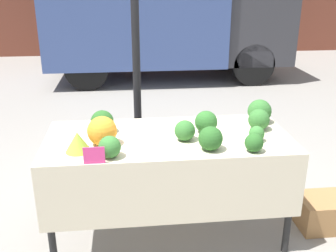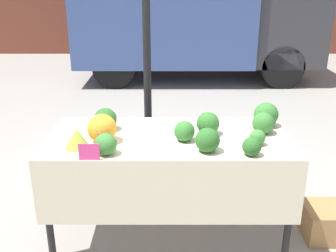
{
  "view_description": "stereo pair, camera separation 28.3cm",
  "coord_description": "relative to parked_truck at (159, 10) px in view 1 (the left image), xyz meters",
  "views": [
    {
      "loc": [
        -0.29,
        -2.63,
        1.9
      ],
      "look_at": [
        0.0,
        0.0,
        0.89
      ],
      "focal_mm": 42.0,
      "sensor_mm": 36.0,
      "label": 1
    },
    {
      "loc": [
        -0.01,
        -2.64,
        1.9
      ],
      "look_at": [
        0.0,
        0.0,
        0.89
      ],
      "focal_mm": 42.0,
      "sensor_mm": 36.0,
      "label": 2
    }
  ],
  "objects": [
    {
      "name": "broccoli_head_2",
      "position": [
        0.22,
        -5.24,
        -0.44
      ],
      "size": [
        0.11,
        0.11,
        0.11
      ],
      "color": "#387533",
      "rests_on": "market_table"
    },
    {
      "name": "broccoli_head_6",
      "position": [
        0.15,
        -5.41,
        -0.44
      ],
      "size": [
        0.12,
        0.12,
        0.12
      ],
      "color": "#285B23",
      "rests_on": "market_table"
    },
    {
      "name": "parked_truck",
      "position": [
        0.0,
        0.0,
        0.0
      ],
      "size": [
        4.52,
        1.88,
        2.46
      ],
      "color": "#384C84",
      "rests_on": "ground_plane"
    },
    {
      "name": "produce_crate",
      "position": [
        0.87,
        -5.16,
        -1.19
      ],
      "size": [
        0.43,
        0.33,
        0.25
      ],
      "color": "#9E7042",
      "rests_on": "ground_plane"
    },
    {
      "name": "orange_cauliflower",
      "position": [
        -0.85,
        -5.19,
        -0.4
      ],
      "size": [
        0.2,
        0.2,
        0.2
      ],
      "color": "orange",
      "rests_on": "market_table"
    },
    {
      "name": "broccoli_head_1",
      "position": [
        0.31,
        -5.03,
        -0.42
      ],
      "size": [
        0.16,
        0.16,
        0.16
      ],
      "color": "#336B2D",
      "rests_on": "market_table"
    },
    {
      "name": "broccoli_head_7",
      "position": [
        -0.86,
        -4.96,
        -0.41
      ],
      "size": [
        0.17,
        0.17,
        0.17
      ],
      "color": "#285B23",
      "rests_on": "market_table"
    },
    {
      "name": "market_table",
      "position": [
        -0.39,
        -5.15,
        -0.6
      ],
      "size": [
        1.78,
        0.82,
        0.81
      ],
      "color": "beige",
      "rests_on": "ground_plane"
    },
    {
      "name": "price_sign",
      "position": [
        -0.89,
        -5.48,
        -0.44
      ],
      "size": [
        0.13,
        0.01,
        0.11
      ],
      "color": "#E53D84",
      "rests_on": "market_table"
    },
    {
      "name": "tent_pole",
      "position": [
        -0.58,
        -4.26,
        0.05
      ],
      "size": [
        0.07,
        0.07,
        2.73
      ],
      "color": "black",
      "rests_on": "ground_plane"
    },
    {
      "name": "broccoli_head_4",
      "position": [
        -0.1,
        -5.05,
        -0.42
      ],
      "size": [
        0.17,
        0.17,
        0.17
      ],
      "color": "#2D6628",
      "rests_on": "market_table"
    },
    {
      "name": "romanesco_head",
      "position": [
        -1.01,
        -5.29,
        -0.43
      ],
      "size": [
        0.17,
        0.17,
        0.14
      ],
      "color": "#93B238",
      "rests_on": "market_table"
    },
    {
      "name": "broccoli_head_0",
      "position": [
        -0.28,
        -5.17,
        -0.43
      ],
      "size": [
        0.15,
        0.15,
        0.15
      ],
      "color": "#336B2D",
      "rests_on": "market_table"
    },
    {
      "name": "broccoli_head_8",
      "position": [
        -0.13,
        -5.36,
        -0.42
      ],
      "size": [
        0.16,
        0.16,
        0.16
      ],
      "color": "#285B23",
      "rests_on": "market_table"
    },
    {
      "name": "broccoli_head_3",
      "position": [
        0.36,
        -4.88,
        -0.41
      ],
      "size": [
        0.19,
        0.19,
        0.19
      ],
      "color": "#336B2D",
      "rests_on": "market_table"
    },
    {
      "name": "ground_plane",
      "position": [
        -0.39,
        -5.09,
        -1.31
      ],
      "size": [
        40.0,
        40.0,
        0.0
      ],
      "primitive_type": "plane",
      "color": "gray"
    },
    {
      "name": "broccoli_head_5",
      "position": [
        -0.8,
        -5.4,
        -0.43
      ],
      "size": [
        0.14,
        0.14,
        0.14
      ],
      "color": "#387533",
      "rests_on": "market_table"
    }
  ]
}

